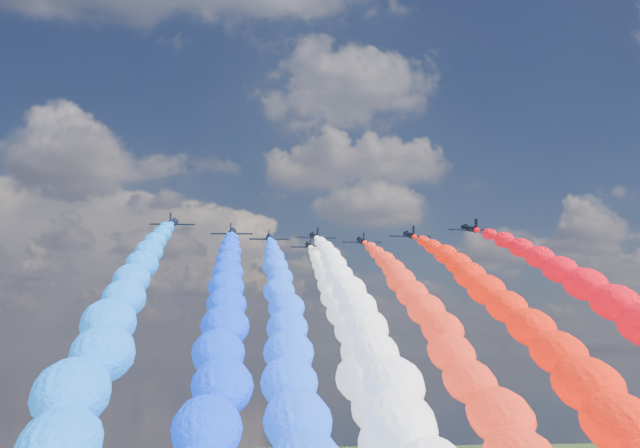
{
  "coord_description": "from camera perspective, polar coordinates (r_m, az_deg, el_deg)",
  "views": [
    {
      "loc": [
        -16.56,
        -158.8,
        66.79
      ],
      "look_at": [
        0.0,
        4.0,
        93.43
      ],
      "focal_mm": 43.65,
      "sensor_mm": 36.0,
      "label": 1
    }
  ],
  "objects": [
    {
      "name": "jet_4",
      "position": [
        185.27,
        -0.82,
        -1.6
      ],
      "size": [
        8.7,
        11.94,
        5.01
      ],
      "primitive_type": null,
      "rotation": [
        0.22,
        0.0,
        -0.0
      ],
      "color": "black"
    },
    {
      "name": "jet_0",
      "position": [
        154.63,
        -10.73,
        0.09
      ],
      "size": [
        9.03,
        12.18,
        5.01
      ],
      "primitive_type": null,
      "rotation": [
        0.22,
        0.0,
        -0.03
      ],
      "color": "black"
    },
    {
      "name": "trail_2",
      "position": [
        114.63,
        -2.83,
        -6.8
      ],
      "size": [
        6.99,
        109.83,
        44.4
      ],
      "primitive_type": null,
      "color": "#1852FF"
    },
    {
      "name": "jet_6",
      "position": [
        169.07,
        6.58,
        -0.81
      ],
      "size": [
        8.76,
        11.98,
        5.01
      ],
      "primitive_type": null,
      "rotation": [
        0.22,
        0.0,
        -0.01
      ],
      "color": "black"
    },
    {
      "name": "trail_3",
      "position": [
        112.25,
        2.33,
        -6.75
      ],
      "size": [
        6.99,
        109.83,
        44.4
      ],
      "primitive_type": null,
      "color": "white"
    },
    {
      "name": "jet_2",
      "position": [
        172.49,
        -3.76,
        -1.01
      ],
      "size": [
        9.21,
        12.3,
        5.01
      ],
      "primitive_type": null,
      "rotation": [
        0.22,
        0.0,
        -0.05
      ],
      "color": "black"
    },
    {
      "name": "jet_3",
      "position": [
        169.81,
        -0.39,
        -0.9
      ],
      "size": [
        9.42,
        12.45,
        5.01
      ],
      "primitive_type": null,
      "rotation": [
        0.22,
        0.0,
        0.06
      ],
      "color": "black"
    },
    {
      "name": "trail_1",
      "position": [
        107.23,
        -6.95,
        -6.57
      ],
      "size": [
        6.99,
        109.83,
        44.4
      ],
      "primitive_type": null,
      "color": "#0C39FF"
    },
    {
      "name": "trail_4",
      "position": [
        127.78,
        1.37,
        -7.06
      ],
      "size": [
        6.99,
        109.83,
        44.4
      ],
      "primitive_type": null,
      "color": "white"
    },
    {
      "name": "trail_5",
      "position": [
        120.36,
        7.27,
        -6.85
      ],
      "size": [
        6.99,
        109.83,
        44.4
      ],
      "primitive_type": null,
      "color": "red"
    },
    {
      "name": "trail_6",
      "position": [
        113.11,
        12.88,
        -6.55
      ],
      "size": [
        6.99,
        109.83,
        44.4
      ],
      "primitive_type": null,
      "color": "red"
    },
    {
      "name": "trail_0",
      "position": [
        96.88,
        -13.87,
        -6.1
      ],
      "size": [
        6.99,
        109.83,
        44.4
      ],
      "primitive_type": null,
      "color": "#1270FF"
    },
    {
      "name": "jet_1",
      "position": [
        165.2,
        -6.46,
        -0.61
      ],
      "size": [
        9.41,
        12.44,
        5.01
      ],
      "primitive_type": null,
      "rotation": [
        0.22,
        0.0,
        -0.06
      ],
      "color": "black"
    },
    {
      "name": "jet_5",
      "position": [
        177.24,
        3.05,
        -1.24
      ],
      "size": [
        8.95,
        12.12,
        5.01
      ],
      "primitive_type": null,
      "rotation": [
        0.22,
        0.0,
        -0.02
      ],
      "color": "black"
    },
    {
      "name": "trail_7",
      "position": [
        107.53,
        19.87,
        -6.1
      ],
      "size": [
        6.99,
        109.83,
        44.4
      ],
      "primitive_type": null,
      "color": "red"
    },
    {
      "name": "jet_7",
      "position": [
        161.89,
        10.92,
        -0.32
      ],
      "size": [
        9.01,
        12.16,
        5.01
      ],
      "primitive_type": null,
      "rotation": [
        0.22,
        0.0,
        0.03
      ],
      "color": "black"
    }
  ]
}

